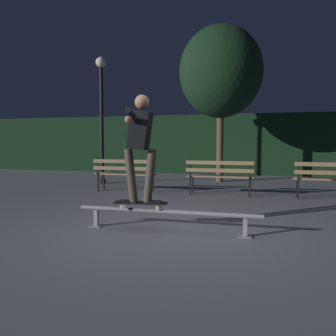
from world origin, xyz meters
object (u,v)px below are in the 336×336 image
Objects in this scene: tree_behind_benches at (221,72)px; lamp_post_left at (102,104)px; park_bench_left_center at (220,173)px; grind_rail at (166,214)px; skateboard at (141,203)px; park_bench_right_center at (332,176)px; park_bench_leftmost at (124,171)px; skateboarder at (140,139)px.

lamp_post_left is (-3.49, -1.47, -1.06)m from tree_behind_benches.
park_bench_left_center is 4.60m from lamp_post_left.
skateboard is (-0.39, -0.00, 0.14)m from grind_rail.
tree_behind_benches is at bearing 22.87° from lamp_post_left.
park_bench_leftmost is at bearing 180.00° from park_bench_right_center.
grind_rail is 0.54× the size of tree_behind_benches.
skateboarder is at bearing -101.54° from park_bench_left_center.
lamp_post_left is at bearing 121.58° from skateboarder.
park_bench_leftmost is at bearing 116.27° from skateboarder.
park_bench_right_center is at bearing 0.00° from park_bench_leftmost.
grind_rail is at bearing -128.37° from park_bench_right_center.
skateboarder reaches higher than park_bench_right_center.
skateboarder is 0.40× the size of lamp_post_left.
skateboarder is at bearing -63.73° from park_bench_leftmost.
skateboarder is at bearing -58.42° from lamp_post_left.
park_bench_leftmost reaches higher than grind_rail.
park_bench_right_center is at bearing 47.96° from skateboarder.
grind_rail is at bearing -58.89° from park_bench_leftmost.
grind_rail is 1.74× the size of skateboarder.
skateboarder is 4.02m from park_bench_leftmost.
lamp_post_left is at bearing 157.94° from park_bench_left_center.
tree_behind_benches is at bearing 133.08° from park_bench_right_center.
park_bench_leftmost is 2.86m from lamp_post_left.
skateboard reaches higher than grind_rail.
lamp_post_left is at bearing -157.13° from tree_behind_benches.
park_bench_right_center is 0.32× the size of tree_behind_benches.
skateboard is 0.94m from skateboarder.
park_bench_right_center is 6.80m from lamp_post_left.
skateboarder is 0.97× the size of park_bench_leftmost.
grind_rail is 4.53m from park_bench_right_center.
skateboard is 0.50× the size of park_bench_left_center.
skateboard is 6.35m from lamp_post_left.
lamp_post_left is (-3.53, 5.10, 2.24)m from grind_rail.
park_bench_leftmost is at bearing 121.11° from grind_rail.
skateboarder reaches higher than park_bench_left_center.
park_bench_left_center is at bearing -83.06° from tree_behind_benches.
park_bench_leftmost is 1.00× the size of park_bench_right_center.
park_bench_left_center is at bearing 180.00° from park_bench_right_center.
lamp_post_left is (-3.14, 5.10, 1.16)m from skateboarder.
park_bench_left_center reaches higher than skateboard.
park_bench_right_center is (4.94, 0.00, 0.00)m from park_bench_leftmost.
park_bench_left_center is 0.41× the size of lamp_post_left.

